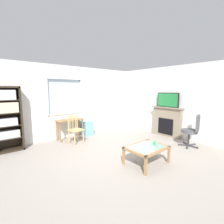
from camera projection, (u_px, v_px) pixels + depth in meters
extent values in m
cube|color=#9E9389|center=(118.00, 157.00, 4.26)|extent=(6.56, 6.16, 0.02)
cube|color=silver|center=(73.00, 124.00, 6.14)|extent=(5.56, 0.12, 0.87)
cube|color=silver|center=(71.00, 72.00, 5.87)|extent=(5.56, 0.12, 0.45)
cube|color=silver|center=(15.00, 98.00, 4.82)|extent=(1.88, 0.12, 1.28)
cube|color=silver|center=(105.00, 95.00, 7.00)|extent=(2.42, 0.12, 1.28)
cube|color=silver|center=(65.00, 96.00, 5.83)|extent=(1.27, 0.02, 1.28)
cube|color=white|center=(66.00, 114.00, 5.86)|extent=(1.33, 0.06, 0.03)
cube|color=white|center=(65.00, 79.00, 5.69)|extent=(1.33, 0.06, 0.03)
cube|color=white|center=(47.00, 97.00, 5.37)|extent=(0.03, 0.06, 1.28)
cube|color=white|center=(81.00, 96.00, 6.18)|extent=(0.03, 0.06, 1.28)
cube|color=silver|center=(175.00, 102.00, 5.88)|extent=(0.12, 5.36, 2.60)
cube|color=#2D2319|center=(21.00, 118.00, 4.75)|extent=(0.05, 0.38, 1.86)
cube|color=#2D2319|center=(0.00, 87.00, 4.35)|extent=(0.90, 0.38, 0.05)
cube|color=#2D2319|center=(6.00, 151.00, 4.61)|extent=(0.90, 0.38, 0.05)
cube|color=#2D2319|center=(3.00, 119.00, 4.62)|extent=(0.90, 0.02, 1.86)
cube|color=#2D2319|center=(5.00, 138.00, 4.56)|extent=(0.85, 0.36, 0.02)
cube|color=#2D2319|center=(4.00, 126.00, 4.51)|extent=(0.85, 0.36, 0.02)
cube|color=#2D2319|center=(3.00, 113.00, 4.45)|extent=(0.85, 0.36, 0.02)
cube|color=#2D2319|center=(2.00, 100.00, 4.40)|extent=(0.85, 0.36, 0.02)
cube|color=silver|center=(5.00, 134.00, 4.54)|extent=(0.70, 0.28, 0.22)
cube|color=silver|center=(3.00, 122.00, 4.47)|extent=(0.66, 0.33, 0.21)
cube|color=beige|center=(2.00, 108.00, 4.42)|extent=(0.75, 0.31, 0.29)
cube|color=silver|center=(1.00, 95.00, 4.37)|extent=(0.67, 0.33, 0.27)
cube|color=olive|center=(70.00, 120.00, 5.67)|extent=(0.96, 0.40, 0.03)
cylinder|color=olive|center=(60.00, 133.00, 5.33)|extent=(0.04, 0.04, 0.68)
cylinder|color=olive|center=(83.00, 129.00, 5.88)|extent=(0.04, 0.04, 0.68)
cylinder|color=olive|center=(57.00, 131.00, 5.56)|extent=(0.04, 0.04, 0.68)
cylinder|color=olive|center=(79.00, 127.00, 6.10)|extent=(0.04, 0.04, 0.68)
cube|color=tan|center=(76.00, 130.00, 5.25)|extent=(0.47, 0.46, 0.04)
cylinder|color=tan|center=(75.00, 139.00, 5.05)|extent=(0.04, 0.04, 0.43)
cylinder|color=tan|center=(83.00, 137.00, 5.30)|extent=(0.04, 0.04, 0.43)
cylinder|color=tan|center=(69.00, 137.00, 5.26)|extent=(0.04, 0.04, 0.43)
cylinder|color=tan|center=(77.00, 135.00, 5.51)|extent=(0.04, 0.04, 0.43)
cylinder|color=tan|center=(68.00, 123.00, 5.20)|extent=(0.04, 0.04, 0.45)
cylinder|color=tan|center=(77.00, 122.00, 5.45)|extent=(0.04, 0.04, 0.45)
cube|color=tan|center=(73.00, 117.00, 5.30)|extent=(0.36, 0.09, 0.06)
cylinder|color=tan|center=(70.00, 124.00, 5.25)|extent=(0.02, 0.02, 0.35)
cylinder|color=tan|center=(73.00, 123.00, 5.33)|extent=(0.02, 0.02, 0.35)
cylinder|color=tan|center=(75.00, 123.00, 5.40)|extent=(0.02, 0.02, 0.35)
cube|color=#72ADDB|center=(87.00, 128.00, 6.23)|extent=(0.35, 0.40, 0.56)
cube|color=gray|center=(167.00, 122.00, 6.06)|extent=(0.18, 1.09, 1.07)
cube|color=black|center=(165.00, 126.00, 6.01)|extent=(0.03, 0.60, 0.59)
cube|color=gray|center=(167.00, 108.00, 5.96)|extent=(0.26, 1.19, 0.04)
cube|color=black|center=(168.00, 100.00, 5.92)|extent=(0.05, 0.85, 0.53)
cube|color=#237F3D|center=(167.00, 100.00, 5.91)|extent=(0.01, 0.80, 0.48)
cylinder|color=#4C4C51|center=(189.00, 131.00, 4.98)|extent=(0.48, 0.48, 0.09)
cube|color=#4C4C51|center=(198.00, 123.00, 4.82)|extent=(0.41, 0.20, 0.48)
cylinder|color=#38383D|center=(189.00, 139.00, 5.01)|extent=(0.06, 0.06, 0.42)
cube|color=#38383D|center=(188.00, 146.00, 4.93)|extent=(0.28, 0.12, 0.03)
cylinder|color=#38383D|center=(187.00, 148.00, 4.81)|extent=(0.05, 0.05, 0.05)
cube|color=#38383D|center=(193.00, 146.00, 4.94)|extent=(0.04, 0.28, 0.03)
cylinder|color=#38383D|center=(197.00, 148.00, 4.83)|extent=(0.05, 0.05, 0.05)
cube|color=#38383D|center=(192.00, 145.00, 5.09)|extent=(0.28, 0.12, 0.03)
cylinder|color=#38383D|center=(195.00, 144.00, 5.15)|extent=(0.05, 0.05, 0.05)
cube|color=#38383D|center=(186.00, 144.00, 5.18)|extent=(0.20, 0.25, 0.03)
cylinder|color=#38383D|center=(184.00, 142.00, 5.32)|extent=(0.05, 0.05, 0.05)
cube|color=#38383D|center=(183.00, 145.00, 5.08)|extent=(0.19, 0.25, 0.03)
cylinder|color=#38383D|center=(179.00, 145.00, 5.11)|extent=(0.05, 0.05, 0.05)
cube|color=#8C9E99|center=(147.00, 147.00, 3.80)|extent=(0.84, 0.60, 0.02)
cube|color=#A37547|center=(159.00, 152.00, 3.56)|extent=(0.94, 0.05, 0.05)
cube|color=#A37547|center=(136.00, 144.00, 4.05)|extent=(0.94, 0.05, 0.05)
cube|color=#A37547|center=(134.00, 152.00, 3.52)|extent=(0.05, 0.70, 0.05)
cube|color=#A37547|center=(158.00, 144.00, 4.09)|extent=(0.05, 0.70, 0.05)
cube|color=#A37547|center=(146.00, 167.00, 3.30)|extent=(0.05, 0.05, 0.37)
cube|color=#A37547|center=(169.00, 156.00, 3.87)|extent=(0.05, 0.05, 0.37)
cube|color=#A37547|center=(124.00, 157.00, 3.80)|extent=(0.05, 0.05, 0.37)
cube|color=#A37547|center=(147.00, 148.00, 4.36)|extent=(0.05, 0.05, 0.37)
cylinder|color=#33B770|center=(155.00, 143.00, 3.92)|extent=(0.07, 0.07, 0.09)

